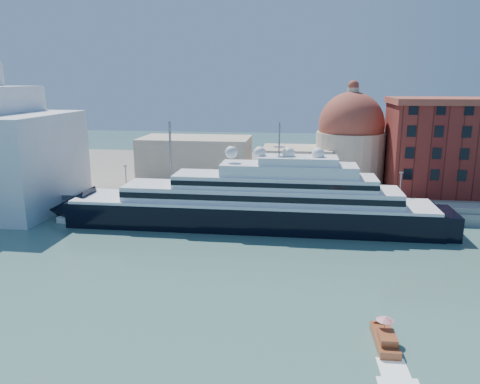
# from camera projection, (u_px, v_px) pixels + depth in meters

# --- Properties ---
(ground) EXTENTS (400.00, 400.00, 0.00)m
(ground) POSITION_uv_depth(u_px,v_px,m) (239.00, 271.00, 73.77)
(ground) COLOR #355C53
(ground) RESTS_ON ground
(quay) EXTENTS (180.00, 10.00, 2.50)m
(quay) POSITION_uv_depth(u_px,v_px,m) (259.00, 207.00, 106.26)
(quay) COLOR gray
(quay) RESTS_ON ground
(land) EXTENTS (260.00, 72.00, 2.00)m
(land) POSITION_uv_depth(u_px,v_px,m) (271.00, 173.00, 145.85)
(land) COLOR slate
(land) RESTS_ON ground
(quay_fence) EXTENTS (180.00, 0.10, 1.20)m
(quay_fence) POSITION_uv_depth(u_px,v_px,m) (257.00, 204.00, 101.49)
(quay_fence) COLOR slate
(quay_fence) RESTS_ON quay
(superyacht) EXTENTS (83.69, 11.60, 25.01)m
(superyacht) POSITION_uv_depth(u_px,v_px,m) (239.00, 206.00, 95.34)
(superyacht) COLOR black
(superyacht) RESTS_ON ground
(service_barge) EXTENTS (11.10, 5.00, 2.41)m
(service_barge) POSITION_uv_depth(u_px,v_px,m) (84.00, 220.00, 98.52)
(service_barge) COLOR white
(service_barge) RESTS_ON ground
(water_taxi) EXTENTS (2.48, 6.96, 3.28)m
(water_taxi) POSITION_uv_depth(u_px,v_px,m) (385.00, 338.00, 53.09)
(water_taxi) COLOR maroon
(water_taxi) RESTS_ON ground
(warehouse) EXTENTS (43.00, 19.00, 23.25)m
(warehouse) POSITION_uv_depth(u_px,v_px,m) (478.00, 146.00, 114.09)
(warehouse) COLOR maroon
(warehouse) RESTS_ON land
(church) EXTENTS (66.00, 18.00, 25.50)m
(church) POSITION_uv_depth(u_px,v_px,m) (291.00, 150.00, 126.06)
(church) COLOR beige
(church) RESTS_ON land
(lamp_posts) EXTENTS (120.80, 2.40, 18.00)m
(lamp_posts) POSITION_uv_depth(u_px,v_px,m) (202.00, 170.00, 104.20)
(lamp_posts) COLOR slate
(lamp_posts) RESTS_ON quay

